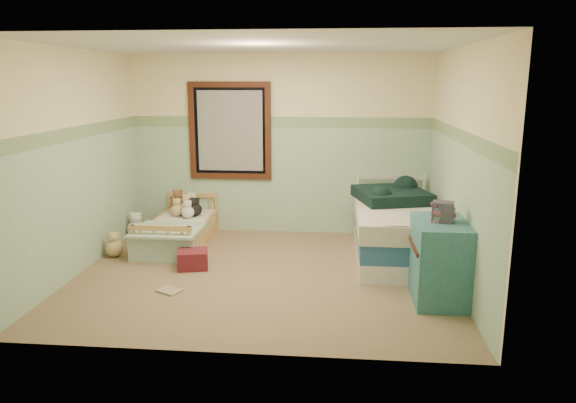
# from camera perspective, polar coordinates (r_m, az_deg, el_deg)

# --- Properties ---
(floor) EXTENTS (4.20, 3.60, 0.02)m
(floor) POSITION_cam_1_polar(r_m,az_deg,el_deg) (6.16, -2.64, -7.81)
(floor) COLOR brown
(floor) RESTS_ON ground
(ceiling) EXTENTS (4.20, 3.60, 0.02)m
(ceiling) POSITION_cam_1_polar(r_m,az_deg,el_deg) (5.78, -2.91, 16.28)
(ceiling) COLOR silver
(ceiling) RESTS_ON wall_back
(wall_back) EXTENTS (4.20, 0.04, 2.50)m
(wall_back) POSITION_cam_1_polar(r_m,az_deg,el_deg) (7.61, -0.86, 5.94)
(wall_back) COLOR beige
(wall_back) RESTS_ON floor
(wall_front) EXTENTS (4.20, 0.04, 2.50)m
(wall_front) POSITION_cam_1_polar(r_m,az_deg,el_deg) (4.10, -6.29, -0.08)
(wall_front) COLOR beige
(wall_front) RESTS_ON floor
(wall_left) EXTENTS (0.04, 3.60, 2.50)m
(wall_left) POSITION_cam_1_polar(r_m,az_deg,el_deg) (6.48, -21.54, 3.84)
(wall_left) COLOR beige
(wall_left) RESTS_ON floor
(wall_right) EXTENTS (0.04, 3.60, 2.50)m
(wall_right) POSITION_cam_1_polar(r_m,az_deg,el_deg) (5.92, 17.82, 3.36)
(wall_right) COLOR beige
(wall_right) RESTS_ON floor
(wainscot_mint) EXTENTS (4.20, 0.01, 1.50)m
(wainscot_mint) POSITION_cam_1_polar(r_m,az_deg,el_deg) (7.67, -0.86, 2.22)
(wainscot_mint) COLOR #8DBA92
(wainscot_mint) RESTS_ON floor
(border_strip) EXTENTS (4.20, 0.01, 0.15)m
(border_strip) POSITION_cam_1_polar(r_m,az_deg,el_deg) (7.56, -0.88, 8.37)
(border_strip) COLOR #3F784B
(border_strip) RESTS_ON wall_back
(window_frame) EXTENTS (1.16, 0.06, 1.36)m
(window_frame) POSITION_cam_1_polar(r_m,az_deg,el_deg) (7.66, -6.16, 7.42)
(window_frame) COLOR #33190E
(window_frame) RESTS_ON wall_back
(window_blinds) EXTENTS (0.92, 0.01, 1.12)m
(window_blinds) POSITION_cam_1_polar(r_m,az_deg,el_deg) (7.67, -6.14, 7.42)
(window_blinds) COLOR #ADADAB
(window_blinds) RESTS_ON window_frame
(toddler_bed_frame) EXTENTS (0.75, 1.50, 0.19)m
(toddler_bed_frame) POSITION_cam_1_polar(r_m,az_deg,el_deg) (7.37, -11.41, -3.71)
(toddler_bed_frame) COLOR olive
(toddler_bed_frame) RESTS_ON floor
(toddler_mattress) EXTENTS (0.69, 1.44, 0.12)m
(toddler_mattress) POSITION_cam_1_polar(r_m,az_deg,el_deg) (7.33, -11.47, -2.53)
(toddler_mattress) COLOR silver
(toddler_mattress) RESTS_ON toddler_bed_frame
(patchwork_quilt) EXTENTS (0.81, 0.75, 0.03)m
(patchwork_quilt) POSITION_cam_1_polar(r_m,az_deg,el_deg) (6.88, -12.60, -2.95)
(patchwork_quilt) COLOR #619AC9
(patchwork_quilt) RESTS_ON toddler_mattress
(plush_bed_brown) EXTENTS (0.22, 0.22, 0.22)m
(plush_bed_brown) POSITION_cam_1_polar(r_m,az_deg,el_deg) (7.79, -11.53, -0.32)
(plush_bed_brown) COLOR brown
(plush_bed_brown) RESTS_ON toddler_mattress
(plush_bed_white) EXTENTS (0.20, 0.20, 0.20)m
(plush_bed_white) POSITION_cam_1_polar(r_m,az_deg,el_deg) (7.74, -10.11, -0.45)
(plush_bed_white) COLOR silver
(plush_bed_white) RESTS_ON toddler_mattress
(plush_bed_tan) EXTENTS (0.17, 0.17, 0.17)m
(plush_bed_tan) POSITION_cam_1_polar(r_m,az_deg,el_deg) (7.58, -11.64, -0.89)
(plush_bed_tan) COLOR tan
(plush_bed_tan) RESTS_ON toddler_mattress
(plush_bed_dark) EXTENTS (0.18, 0.18, 0.18)m
(plush_bed_dark) POSITION_cam_1_polar(r_m,az_deg,el_deg) (7.52, -9.96, -0.91)
(plush_bed_dark) COLOR black
(plush_bed_dark) RESTS_ON toddler_mattress
(plush_floor_cream) EXTENTS (0.25, 0.25, 0.25)m
(plush_floor_cream) POSITION_cam_1_polar(r_m,az_deg,el_deg) (7.77, -15.74, -2.86)
(plush_floor_cream) COLOR white
(plush_floor_cream) RESTS_ON floor
(plush_floor_tan) EXTENTS (0.22, 0.22, 0.22)m
(plush_floor_tan) POSITION_cam_1_polar(r_m,az_deg,el_deg) (7.06, -17.87, -4.72)
(plush_floor_tan) COLOR tan
(plush_floor_tan) RESTS_ON floor
(twin_bed_frame) EXTENTS (0.96, 1.91, 0.22)m
(twin_bed_frame) POSITION_cam_1_polar(r_m,az_deg,el_deg) (6.80, 11.33, -4.99)
(twin_bed_frame) COLOR white
(twin_bed_frame) RESTS_ON floor
(twin_boxspring) EXTENTS (0.96, 1.91, 0.22)m
(twin_boxspring) POSITION_cam_1_polar(r_m,az_deg,el_deg) (6.74, 11.41, -3.21)
(twin_boxspring) COLOR navy
(twin_boxspring) RESTS_ON twin_bed_frame
(twin_mattress) EXTENTS (1.00, 1.95, 0.22)m
(twin_mattress) POSITION_cam_1_polar(r_m,az_deg,el_deg) (6.68, 11.49, -1.39)
(twin_mattress) COLOR beige
(twin_mattress) RESTS_ON twin_boxspring
(teal_blanket) EXTENTS (1.02, 1.05, 0.14)m
(teal_blanket) POSITION_cam_1_polar(r_m,az_deg,el_deg) (6.93, 10.89, 0.67)
(teal_blanket) COLOR black
(teal_blanket) RESTS_ON twin_mattress
(dresser) EXTENTS (0.50, 0.81, 0.81)m
(dresser) POSITION_cam_1_polar(r_m,az_deg,el_deg) (5.58, 15.70, -6.03)
(dresser) COLOR #335B67
(dresser) RESTS_ON floor
(book_stack) EXTENTS (0.23, 0.20, 0.20)m
(book_stack) POSITION_cam_1_polar(r_m,az_deg,el_deg) (5.43, 16.04, -1.05)
(book_stack) COLOR #463035
(book_stack) RESTS_ON dresser
(red_pillow) EXTENTS (0.40, 0.37, 0.21)m
(red_pillow) POSITION_cam_1_polar(r_m,az_deg,el_deg) (6.42, -10.02, -6.04)
(red_pillow) COLOR maroon
(red_pillow) RESTS_ON floor
(floor_book) EXTENTS (0.29, 0.27, 0.02)m
(floor_book) POSITION_cam_1_polar(r_m,az_deg,el_deg) (5.81, -12.40, -9.20)
(floor_book) COLOR orange
(floor_book) RESTS_ON floor
(extra_plush_0) EXTENTS (0.17, 0.17, 0.17)m
(extra_plush_0) POSITION_cam_1_polar(r_m,az_deg,el_deg) (7.44, -10.54, -1.12)
(extra_plush_0) COLOR white
(extra_plush_0) RESTS_ON toddler_mattress
(extra_plush_1) EXTENTS (0.18, 0.18, 0.18)m
(extra_plush_1) POSITION_cam_1_polar(r_m,az_deg,el_deg) (7.56, -9.73, -0.84)
(extra_plush_1) COLOR black
(extra_plush_1) RESTS_ON toddler_mattress
(extra_plush_2) EXTENTS (0.17, 0.17, 0.17)m
(extra_plush_2) POSITION_cam_1_polar(r_m,az_deg,el_deg) (7.85, -11.70, -0.41)
(extra_plush_2) COLOR white
(extra_plush_2) RESTS_ON toddler_mattress
(extra_plush_3) EXTENTS (0.21, 0.21, 0.21)m
(extra_plush_3) POSITION_cam_1_polar(r_m,az_deg,el_deg) (7.57, -10.58, -0.72)
(extra_plush_3) COLOR tan
(extra_plush_3) RESTS_ON toddler_mattress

